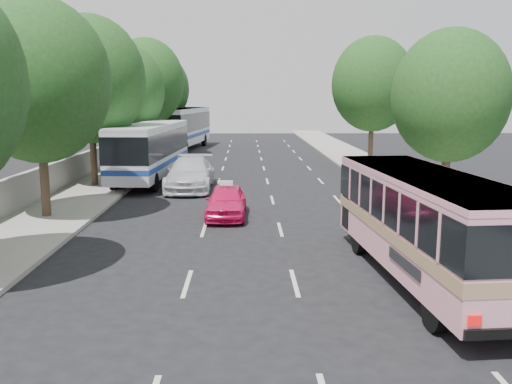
{
  "coord_description": "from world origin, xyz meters",
  "views": [
    {
      "loc": [
        -0.33,
        -15.96,
        4.94
      ],
      "look_at": [
        0.06,
        3.13,
        1.6
      ],
      "focal_mm": 38.0,
      "sensor_mm": 36.0,
      "label": 1
    }
  ],
  "objects_px": {
    "pink_taxi": "(226,201)",
    "tour_coach_front": "(151,147)",
    "pink_bus": "(426,215)",
    "tour_coach_rear": "(183,125)",
    "white_pickup": "(190,174)"
  },
  "relations": [
    {
      "from": "pink_bus",
      "to": "tour_coach_rear",
      "type": "bearing_deg",
      "value": 101.8
    },
    {
      "from": "tour_coach_rear",
      "to": "pink_taxi",
      "type": "bearing_deg",
      "value": -73.45
    },
    {
      "from": "pink_bus",
      "to": "tour_coach_rear",
      "type": "relative_size",
      "value": 0.7
    },
    {
      "from": "white_pickup",
      "to": "pink_bus",
      "type": "bearing_deg",
      "value": -62.46
    },
    {
      "from": "tour_coach_front",
      "to": "tour_coach_rear",
      "type": "bearing_deg",
      "value": 94.77
    },
    {
      "from": "white_pickup",
      "to": "pink_taxi",
      "type": "bearing_deg",
      "value": -72.44
    },
    {
      "from": "pink_bus",
      "to": "tour_coach_front",
      "type": "relative_size",
      "value": 0.82
    },
    {
      "from": "pink_bus",
      "to": "pink_taxi",
      "type": "distance_m",
      "value": 9.91
    },
    {
      "from": "pink_taxi",
      "to": "tour_coach_front",
      "type": "xyz_separation_m",
      "value": [
        -4.82,
        10.22,
        1.37
      ]
    },
    {
      "from": "pink_taxi",
      "to": "tour_coach_rear",
      "type": "xyz_separation_m",
      "value": [
        -5.19,
        30.16,
        1.69
      ]
    },
    {
      "from": "tour_coach_front",
      "to": "tour_coach_rear",
      "type": "xyz_separation_m",
      "value": [
        -0.37,
        19.94,
        0.32
      ]
    },
    {
      "from": "pink_taxi",
      "to": "tour_coach_front",
      "type": "relative_size",
      "value": 0.35
    },
    {
      "from": "white_pickup",
      "to": "tour_coach_front",
      "type": "bearing_deg",
      "value": 129.72
    },
    {
      "from": "pink_bus",
      "to": "white_pickup",
      "type": "distance_m",
      "value": 17.05
    },
    {
      "from": "pink_bus",
      "to": "tour_coach_front",
      "type": "height_order",
      "value": "tour_coach_front"
    }
  ]
}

